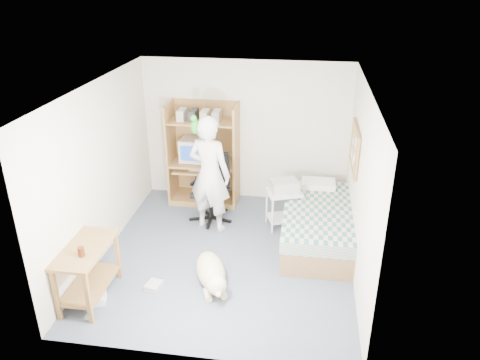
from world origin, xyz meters
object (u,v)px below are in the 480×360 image
(dog, at_px, (211,273))
(office_chair, at_px, (212,196))
(side_desk, at_px, (87,265))
(computer_hutch, at_px, (204,158))
(person, at_px, (210,174))
(bed, at_px, (317,224))
(printer_cart, at_px, (284,203))

(dog, bearing_deg, office_chair, 79.36)
(dog, bearing_deg, side_desk, 176.68)
(side_desk, distance_m, dog, 1.58)
(computer_hutch, relative_size, person, 0.95)
(side_desk, relative_size, dog, 0.91)
(bed, distance_m, person, 1.82)
(printer_cart, bearing_deg, side_desk, -156.62)
(computer_hutch, distance_m, dog, 2.61)
(office_chair, xyz_separation_m, printer_cart, (1.19, -0.10, 0.02))
(bed, xyz_separation_m, side_desk, (-2.85, -1.82, 0.21))
(side_desk, distance_m, printer_cart, 3.18)
(bed, height_order, printer_cart, bed)
(person, bearing_deg, office_chair, -68.20)
(bed, distance_m, dog, 1.92)
(office_chair, bearing_deg, bed, 0.70)
(office_chair, bearing_deg, person, -68.20)
(office_chair, distance_m, dog, 1.84)
(computer_hutch, relative_size, office_chair, 1.59)
(side_desk, bearing_deg, office_chair, 63.80)
(computer_hutch, bearing_deg, printer_cart, -27.34)
(bed, distance_m, office_chair, 1.79)
(bed, xyz_separation_m, printer_cart, (-0.54, 0.37, 0.13))
(person, xyz_separation_m, printer_cart, (1.16, 0.21, -0.52))
(side_desk, bearing_deg, person, 59.61)
(bed, xyz_separation_m, person, (-1.70, 0.15, 0.65))
(bed, xyz_separation_m, office_chair, (-1.73, 0.46, 0.12))
(office_chair, xyz_separation_m, person, (0.03, -0.31, 0.54))
(computer_hutch, relative_size, bed, 0.89)
(printer_cart, bearing_deg, computer_hutch, 132.70)
(bed, height_order, person, person)
(dog, distance_m, printer_cart, 1.91)
(bed, relative_size, side_desk, 2.02)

